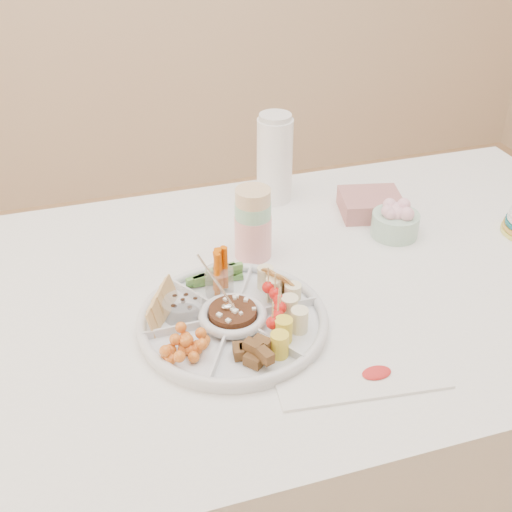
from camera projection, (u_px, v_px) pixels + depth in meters
name	position (u px, v px, depth m)	size (l,w,h in m)	color
floor	(323.00, 485.00, 1.88)	(4.00, 4.00, 0.00)	tan
dining_table	(331.00, 392.00, 1.67)	(1.52, 1.02, 0.76)	white
party_tray	(233.00, 318.00, 1.29)	(0.38, 0.38, 0.04)	silver
bean_dip	(233.00, 315.00, 1.29)	(0.10, 0.10, 0.04)	#441F0B
tortillas	(275.00, 281.00, 1.36)	(0.09, 0.09, 0.06)	#A4662F
carrot_cucumber	(215.00, 267.00, 1.37)	(0.12, 0.12, 0.11)	#D25501
pita_raisins	(170.00, 302.00, 1.30)	(0.11, 0.11, 0.06)	tan
cherries	(185.00, 345.00, 1.20)	(0.10, 0.10, 0.04)	orange
granola_chunks	(253.00, 355.00, 1.18)	(0.09, 0.09, 0.04)	brown
banana_tomato	(297.00, 312.00, 1.25)	(0.11, 0.11, 0.09)	#D5C857
cup_stack	(253.00, 211.00, 1.46)	(0.09, 0.09, 0.24)	silver
thermos	(275.00, 157.00, 1.70)	(0.10, 0.10, 0.25)	white
flower_bowl	(396.00, 219.00, 1.58)	(0.12, 0.12, 0.09)	#91BAA4
napkin_stack	(371.00, 204.00, 1.68)	(0.16, 0.13, 0.05)	#B16F6C
placemat	(361.00, 379.00, 1.18)	(0.32, 0.11, 0.01)	white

